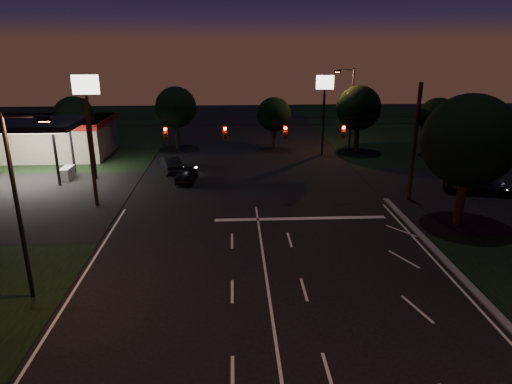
{
  "coord_description": "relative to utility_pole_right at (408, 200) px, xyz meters",
  "views": [
    {
      "loc": [
        -1.64,
        -17.98,
        11.91
      ],
      "look_at": [
        -0.28,
        8.58,
        3.0
      ],
      "focal_mm": 32.0,
      "sensor_mm": 36.0,
      "label": 1
    }
  ],
  "objects": [
    {
      "name": "car_cross",
      "position": [
        6.17,
        1.2,
        0.77
      ],
      "size": [
        5.67,
        3.32,
        1.54
      ],
      "primitive_type": "imported",
      "rotation": [
        0.0,
        0.0,
        1.34
      ],
      "color": "black",
      "rests_on": "ground"
    },
    {
      "name": "cross_street_right",
      "position": [
        8.0,
        1.0,
        0.0
      ],
      "size": [
        20.0,
        16.0,
        0.02
      ],
      "primitive_type": "cube",
      "color": "black",
      "rests_on": "ground"
    },
    {
      "name": "tree_right_near",
      "position": [
        1.53,
        -4.83,
        5.68
      ],
      "size": [
        6.0,
        6.0,
        8.76
      ],
      "color": "black",
      "rests_on": "ground"
    },
    {
      "name": "utility_pole_left",
      "position": [
        -24.0,
        0.0,
        0.0
      ],
      "size": [
        0.28,
        0.28,
        8.0
      ],
      "primitive_type": "cylinder",
      "color": "black",
      "rests_on": "ground"
    },
    {
      "name": "street_light_left",
      "position": [
        -23.24,
        -13.0,
        5.24
      ],
      "size": [
        2.2,
        0.35,
        9.0
      ],
      "color": "black",
      "rests_on": "ground"
    },
    {
      "name": "tree_far_a",
      "position": [
        -29.98,
        15.12,
        4.26
      ],
      "size": [
        4.2,
        4.2,
        6.42
      ],
      "color": "black",
      "rests_on": "ground"
    },
    {
      "name": "ground",
      "position": [
        -12.0,
        -15.0,
        0.0
      ],
      "size": [
        140.0,
        140.0,
        0.0
      ],
      "primitive_type": "plane",
      "color": "black",
      "rests_on": "ground"
    },
    {
      "name": "tree_far_e",
      "position": [
        8.02,
        14.11,
        4.11
      ],
      "size": [
        4.0,
        4.0,
        6.18
      ],
      "color": "black",
      "rests_on": "ground"
    },
    {
      "name": "tree_far_d",
      "position": [
        0.02,
        16.13,
        4.83
      ],
      "size": [
        4.8,
        4.8,
        7.3
      ],
      "color": "black",
      "rests_on": "ground"
    },
    {
      "name": "tree_far_c",
      "position": [
        -8.98,
        18.1,
        3.9
      ],
      "size": [
        3.8,
        3.8,
        5.86
      ],
      "color": "black",
      "rests_on": "ground"
    },
    {
      "name": "pole_sign_left_near",
      "position": [
        -26.0,
        7.0,
        6.98
      ],
      "size": [
        2.2,
        0.3,
        9.1
      ],
      "color": "black",
      "rests_on": "ground"
    },
    {
      "name": "street_light_right_far",
      "position": [
        -0.76,
        17.0,
        5.24
      ],
      "size": [
        2.2,
        0.35,
        9.0
      ],
      "color": "black",
      "rests_on": "ground"
    },
    {
      "name": "stop_bar",
      "position": [
        -9.0,
        -3.5,
        0.01
      ],
      "size": [
        12.0,
        0.5,
        0.01
      ],
      "primitive_type": "cube",
      "color": "silver",
      "rests_on": "ground"
    },
    {
      "name": "car_oncoming_a",
      "position": [
        -17.82,
        5.9,
        0.69
      ],
      "size": [
        1.92,
        4.17,
        1.39
      ],
      "primitive_type": "imported",
      "rotation": [
        0.0,
        0.0,
        3.07
      ],
      "color": "black",
      "rests_on": "ground"
    },
    {
      "name": "signal_span",
      "position": [
        -12.0,
        -0.04,
        5.5
      ],
      "size": [
        24.0,
        0.4,
        1.56
      ],
      "color": "black",
      "rests_on": "ground"
    },
    {
      "name": "pole_sign_right",
      "position": [
        -4.0,
        15.0,
        6.24
      ],
      "size": [
        1.8,
        0.3,
        8.4
      ],
      "color": "black",
      "rests_on": "ground"
    },
    {
      "name": "gas_station",
      "position": [
        -33.86,
        15.39,
        2.38
      ],
      "size": [
        14.2,
        16.1,
        5.25
      ],
      "color": "gray",
      "rests_on": "ground"
    },
    {
      "name": "tree_far_b",
      "position": [
        -19.98,
        19.13,
        4.61
      ],
      "size": [
        4.6,
        4.6,
        6.98
      ],
      "color": "black",
      "rests_on": "ground"
    },
    {
      "name": "car_oncoming_b",
      "position": [
        -19.6,
        9.15,
        0.72
      ],
      "size": [
        2.92,
        4.64,
        1.44
      ],
      "primitive_type": "imported",
      "rotation": [
        0.0,
        0.0,
        3.49
      ],
      "color": "black",
      "rests_on": "ground"
    },
    {
      "name": "utility_pole_right",
      "position": [
        0.0,
        0.0,
        0.0
      ],
      "size": [
        0.3,
        0.3,
        9.0
      ],
      "primitive_type": "cylinder",
      "color": "black",
      "rests_on": "ground"
    }
  ]
}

